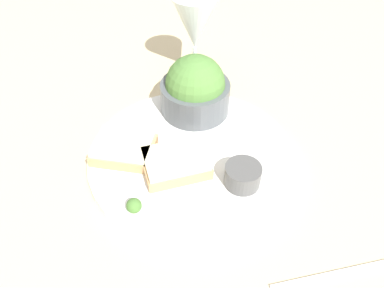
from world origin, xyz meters
TOP-DOWN VIEW (x-y plane):
  - ground_plane at (0.00, 0.00)m, footprint 4.00×4.00m
  - dinner_plate at (0.00, 0.00)m, footprint 0.33×0.33m
  - salad_bowl at (0.00, -0.11)m, footprint 0.12×0.12m
  - sauce_ramekin at (-0.08, 0.06)m, footprint 0.05×0.05m
  - cheese_toast_near at (0.11, 0.01)m, footprint 0.10×0.08m
  - cheese_toast_far at (0.02, 0.03)m, footprint 0.11×0.10m
  - wine_glass at (0.01, -0.23)m, footprint 0.09×0.09m
  - garnish at (0.07, 0.11)m, footprint 0.02×0.02m
  - fork at (-0.19, 0.19)m, footprint 0.17×0.05m

SIDE VIEW (x-z plane):
  - ground_plane at x=0.00m, z-range 0.00..0.00m
  - fork at x=-0.19m, z-range 0.00..0.01m
  - dinner_plate at x=0.00m, z-range 0.00..0.01m
  - garnish at x=0.07m, z-range 0.01..0.04m
  - cheese_toast_far at x=0.02m, z-range 0.01..0.04m
  - cheese_toast_near at x=0.11m, z-range 0.01..0.04m
  - sauce_ramekin at x=-0.08m, z-range 0.02..0.05m
  - salad_bowl at x=0.00m, z-range 0.00..0.11m
  - wine_glass at x=0.01m, z-range 0.03..0.20m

